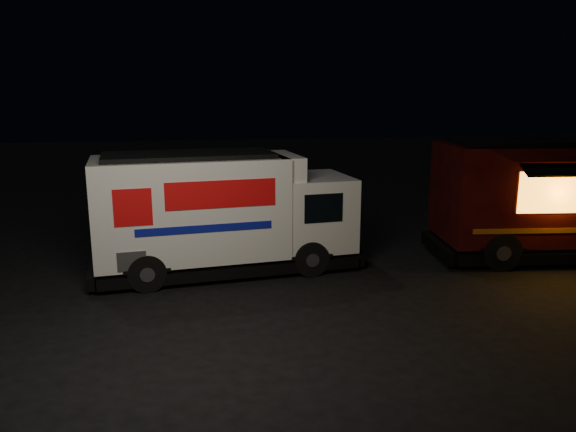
# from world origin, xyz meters

# --- Properties ---
(ground) EXTENTS (80.00, 80.00, 0.00)m
(ground) POSITION_xyz_m (0.00, 0.00, 0.00)
(ground) COLOR black
(ground) RESTS_ON ground
(white_truck) EXTENTS (6.89, 3.03, 3.03)m
(white_truck) POSITION_xyz_m (-1.34, 1.93, 1.51)
(white_truck) COLOR silver
(white_truck) RESTS_ON ground
(red_truck) EXTENTS (7.16, 3.28, 3.22)m
(red_truck) POSITION_xyz_m (7.72, 1.67, 1.61)
(red_truck) COLOR #3D0E0B
(red_truck) RESTS_ON ground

